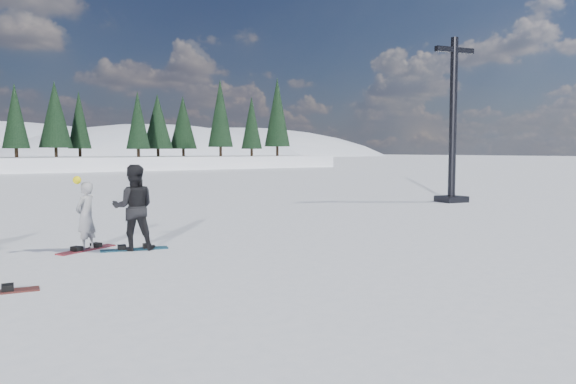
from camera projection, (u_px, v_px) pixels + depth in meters
name	position (u px, v px, depth m)	size (l,w,h in m)	color
ground	(145.00, 253.00, 12.51)	(420.00, 420.00, 0.00)	white
lift_tower	(453.00, 136.00, 24.55)	(1.97, 1.27, 7.15)	black
snowboarder_woman	(86.00, 216.00, 12.76)	(0.68, 0.65, 1.71)	#ADAEB3
snowboarder_man	(134.00, 207.00, 12.79)	(0.95, 0.74, 1.96)	black
snowboard_woman	(87.00, 250.00, 12.82)	(1.50, 0.28, 0.03)	maroon
snowboard_man	(135.00, 249.00, 12.86)	(1.50, 0.28, 0.03)	#165E7A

